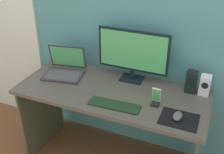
{
  "coord_description": "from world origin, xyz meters",
  "views": [
    {
      "loc": [
        0.68,
        -1.65,
        1.89
      ],
      "look_at": [
        0.01,
        -0.02,
        0.88
      ],
      "focal_mm": 44.07,
      "sensor_mm": 36.0,
      "label": 1
    }
  ],
  "objects": [
    {
      "name": "speaker_near_monitor",
      "position": [
        0.55,
        0.22,
        0.84
      ],
      "size": [
        0.08,
        0.09,
        0.17
      ],
      "color": "black",
      "rests_on": "desk"
    },
    {
      "name": "wall_back",
      "position": [
        0.0,
        0.38,
        1.25
      ],
      "size": [
        6.0,
        0.04,
        2.5
      ],
      "primitive_type": "cube",
      "color": "teal",
      "rests_on": "ground_plane"
    },
    {
      "name": "mousepad",
      "position": [
        0.54,
        -0.16,
        0.75
      ],
      "size": [
        0.25,
        0.2,
        0.0
      ],
      "primitive_type": "cube",
      "color": "black",
      "rests_on": "desk"
    },
    {
      "name": "keyboard_external",
      "position": [
        0.09,
        -0.18,
        0.76
      ],
      "size": [
        0.38,
        0.13,
        0.01
      ],
      "primitive_type": "cube",
      "rotation": [
        0.0,
        0.0,
        0.04
      ],
      "color": "black",
      "rests_on": "desk"
    },
    {
      "name": "phone_in_dock",
      "position": [
        0.36,
        -0.06,
        0.8
      ],
      "size": [
        0.06,
        0.06,
        0.14
      ],
      "color": "black",
      "rests_on": "desk"
    },
    {
      "name": "speaker_right",
      "position": [
        0.65,
        0.22,
        0.83
      ],
      "size": [
        0.08,
        0.09,
        0.15
      ],
      "color": "silver",
      "rests_on": "desk"
    },
    {
      "name": "desk",
      "position": [
        0.0,
        0.0,
        0.6
      ],
      "size": [
        1.46,
        0.62,
        0.75
      ],
      "color": "#4E4640",
      "rests_on": "ground_plane"
    },
    {
      "name": "monitor",
      "position": [
        0.09,
        0.22,
        0.99
      ],
      "size": [
        0.57,
        0.14,
        0.42
      ],
      "color": "black",
      "rests_on": "desk"
    },
    {
      "name": "mouse",
      "position": [
        0.53,
        -0.15,
        0.77
      ],
      "size": [
        0.07,
        0.1,
        0.04
      ],
      "primitive_type": "ellipsoid",
      "rotation": [
        0.0,
        0.0,
        -0.07
      ],
      "color": "#55514E",
      "rests_on": "mousepad"
    },
    {
      "name": "laptop",
      "position": [
        -0.47,
        0.09,
        0.8
      ],
      "size": [
        0.36,
        0.32,
        0.23
      ],
      "color": "#3C2E3D",
      "rests_on": "desk"
    },
    {
      "name": "door_left",
      "position": [
        -1.32,
        0.34,
        1.01
      ],
      "size": [
        0.82,
        0.02,
        2.02
      ],
      "primitive_type": "cube",
      "color": "white",
      "rests_on": "ground_plane"
    }
  ]
}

